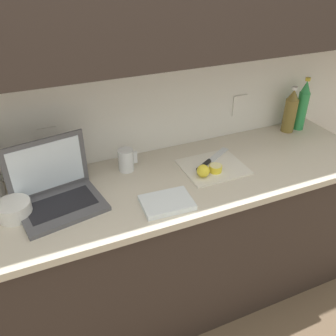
{
  "coord_description": "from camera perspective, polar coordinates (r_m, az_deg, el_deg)",
  "views": [
    {
      "loc": [
        -0.43,
        -1.3,
        1.85
      ],
      "look_at": [
        0.12,
        -0.01,
        0.97
      ],
      "focal_mm": 38.0,
      "sensor_mm": 36.0,
      "label": 1
    }
  ],
  "objects": [
    {
      "name": "ground_plane",
      "position": [
        2.3,
        -3.1,
        -21.29
      ],
      "size": [
        12.0,
        12.0,
        0.0
      ],
      "primitive_type": "plane",
      "color": "brown",
      "rests_on": "ground"
    },
    {
      "name": "wall_back",
      "position": [
        1.62,
        -7.91,
        21.54
      ],
      "size": [
        5.2,
        0.38,
        2.6
      ],
      "color": "white",
      "rests_on": "ground_plane"
    },
    {
      "name": "counter_unit",
      "position": [
        1.96,
        -4.06,
        -13.51
      ],
      "size": [
        2.48,
        0.61,
        0.89
      ],
      "color": "#332823",
      "rests_on": "ground_plane"
    },
    {
      "name": "laptop",
      "position": [
        1.61,
        -17.57,
        -3.38
      ],
      "size": [
        0.39,
        0.32,
        0.28
      ],
      "rotation": [
        0.0,
        0.0,
        0.18
      ],
      "color": "#515156",
      "rests_on": "counter_unit"
    },
    {
      "name": "cutting_board",
      "position": [
        1.82,
        7.23,
        0.18
      ],
      "size": [
        0.31,
        0.27,
        0.01
      ],
      "primitive_type": "cube",
      "color": "silver",
      "rests_on": "counter_unit"
    },
    {
      "name": "knife",
      "position": [
        1.84,
        6.38,
        0.92
      ],
      "size": [
        0.26,
        0.17,
        0.02
      ],
      "rotation": [
        0.0,
        0.0,
        0.54
      ],
      "color": "silver",
      "rests_on": "cutting_board"
    },
    {
      "name": "lemon_half_cut",
      "position": [
        1.77,
        7.61,
        -0.04
      ],
      "size": [
        0.07,
        0.07,
        0.03
      ],
      "color": "yellow",
      "rests_on": "cutting_board"
    },
    {
      "name": "lemon_whole_beside",
      "position": [
        1.72,
        5.66,
        -0.47
      ],
      "size": [
        0.06,
        0.06,
        0.06
      ],
      "color": "yellow",
      "rests_on": "cutting_board"
    },
    {
      "name": "bottle_green_soda",
      "position": [
        2.25,
        19.04,
        8.6
      ],
      "size": [
        0.08,
        0.08,
        0.28
      ],
      "color": "olive",
      "rests_on": "counter_unit"
    },
    {
      "name": "bottle_oil_tall",
      "position": [
        2.3,
        20.73,
        9.29
      ],
      "size": [
        0.06,
        0.06,
        0.32
      ],
      "color": "#2D934C",
      "rests_on": "counter_unit"
    },
    {
      "name": "measuring_cup",
      "position": [
        1.78,
        -6.73,
        1.28
      ],
      "size": [
        0.1,
        0.08,
        0.11
      ],
      "color": "silver",
      "rests_on": "counter_unit"
    },
    {
      "name": "bowl_white",
      "position": [
        1.61,
        -23.44,
        -6.15
      ],
      "size": [
        0.14,
        0.14,
        0.07
      ],
      "color": "white",
      "rests_on": "counter_unit"
    },
    {
      "name": "dish_towel",
      "position": [
        1.55,
        -0.18,
        -5.57
      ],
      "size": [
        0.23,
        0.17,
        0.02
      ],
      "primitive_type": "cube",
      "rotation": [
        0.0,
        0.0,
        -0.06
      ],
      "color": "white",
      "rests_on": "counter_unit"
    }
  ]
}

